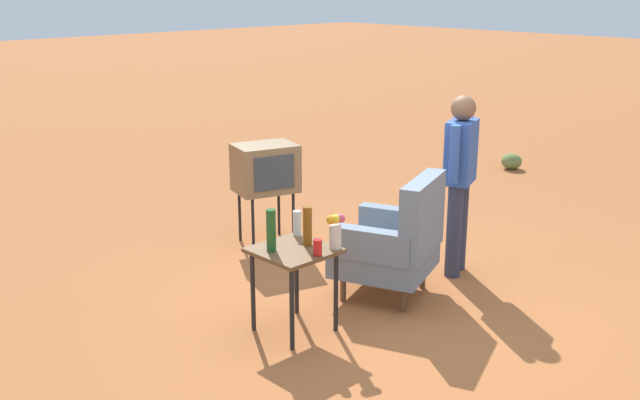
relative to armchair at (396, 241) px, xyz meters
name	(u,v)px	position (x,y,z in m)	size (l,w,h in m)	color
ground_plane	(393,304)	(0.15, 0.10, -0.50)	(60.00, 60.00, 0.00)	#AD6033
armchair	(396,241)	(0.00, 0.00, 0.00)	(0.99, 1.01, 1.06)	brown
side_table	(294,261)	(1.05, -0.11, 0.07)	(0.56, 0.56, 0.67)	black
tv_on_stand	(265,169)	(-0.07, -1.80, 0.28)	(0.70, 0.59, 1.03)	black
person_standing	(460,174)	(-0.81, 0.03, 0.44)	(0.54, 0.34, 1.64)	#2D3347
bottle_wine_green	(271,230)	(1.21, -0.18, 0.33)	(0.07, 0.07, 0.32)	#1E5623
bottle_short_clear	(297,223)	(0.83, -0.32, 0.27)	(0.06, 0.06, 0.20)	silver
soda_can_red	(318,247)	(1.02, 0.12, 0.23)	(0.07, 0.07, 0.12)	red
bottle_tall_amber	(307,226)	(0.92, -0.10, 0.32)	(0.07, 0.07, 0.30)	brown
flower_vase	(336,230)	(0.82, 0.11, 0.32)	(0.15, 0.10, 0.27)	silver
shrub_lone	(512,161)	(-4.59, -1.78, -0.39)	(0.29, 0.29, 0.22)	olive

